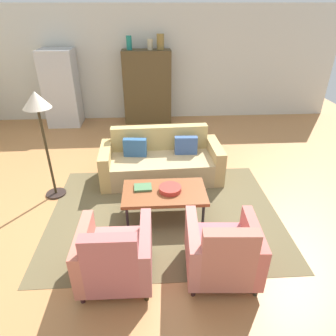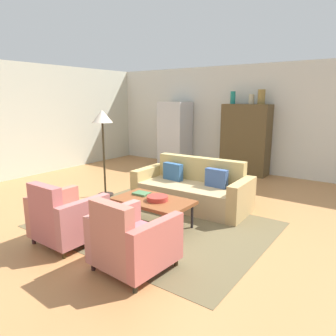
# 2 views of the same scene
# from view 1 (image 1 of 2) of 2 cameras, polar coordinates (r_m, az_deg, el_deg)

# --- Properties ---
(ground_plane) EXTENTS (11.24, 11.24, 0.00)m
(ground_plane) POSITION_cam_1_polar(r_m,az_deg,el_deg) (4.79, -0.31, -6.73)
(ground_plane) COLOR #B67B48
(wall_back) EXTENTS (9.37, 0.12, 2.80)m
(wall_back) POSITION_cam_1_polar(r_m,az_deg,el_deg) (8.18, -2.07, 19.17)
(wall_back) COLOR silver
(wall_back) RESTS_ON ground
(area_rug) EXTENTS (3.40, 2.60, 0.01)m
(area_rug) POSITION_cam_1_polar(r_m,az_deg,el_deg) (4.59, -0.70, -8.52)
(area_rug) COLOR brown
(area_rug) RESTS_ON ground
(couch) EXTENTS (2.13, 0.98, 0.86)m
(couch) POSITION_cam_1_polar(r_m,az_deg,el_deg) (5.39, -1.36, 1.27)
(couch) COLOR tan
(couch) RESTS_ON ground
(coffee_table) EXTENTS (1.20, 0.70, 0.43)m
(coffee_table) POSITION_cam_1_polar(r_m,az_deg,el_deg) (4.32, -0.70, -4.84)
(coffee_table) COLOR black
(coffee_table) RESTS_ON ground
(armchair_left) EXTENTS (0.81, 0.81, 0.88)m
(armchair_left) POSITION_cam_1_polar(r_m,az_deg,el_deg) (3.47, -10.07, -16.56)
(armchair_left) COLOR black
(armchair_left) RESTS_ON ground
(armchair_right) EXTENTS (0.85, 0.85, 0.88)m
(armchair_right) POSITION_cam_1_polar(r_m,az_deg,el_deg) (3.53, 10.40, -15.70)
(armchair_right) COLOR #2D2A22
(armchair_right) RESTS_ON ground
(fruit_bowl) EXTENTS (0.32, 0.32, 0.07)m
(fruit_bowl) POSITION_cam_1_polar(r_m,az_deg,el_deg) (4.28, 0.42, -4.01)
(fruit_bowl) COLOR #AC342C
(fruit_bowl) RESTS_ON coffee_table
(book_stack) EXTENTS (0.26, 0.21, 0.03)m
(book_stack) POSITION_cam_1_polar(r_m,az_deg,el_deg) (4.37, -4.82, -3.71)
(book_stack) COLOR #436D43
(book_stack) RESTS_ON coffee_table
(cabinet) EXTENTS (1.20, 0.51, 1.80)m
(cabinet) POSITION_cam_1_polar(r_m,az_deg,el_deg) (7.95, -3.96, 15.14)
(cabinet) COLOR #4D3D23
(cabinet) RESTS_ON ground
(vase_tall) EXTENTS (0.13, 0.13, 0.32)m
(vase_tall) POSITION_cam_1_polar(r_m,az_deg,el_deg) (7.77, -7.44, 22.61)
(vase_tall) COLOR #1A776A
(vase_tall) RESTS_ON cabinet
(vase_round) EXTENTS (0.13, 0.13, 0.24)m
(vase_round) POSITION_cam_1_polar(r_m,az_deg,el_deg) (7.76, -3.44, 22.49)
(vase_round) COLOR #BCAF8C
(vase_round) RESTS_ON cabinet
(vase_small) EXTENTS (0.18, 0.18, 0.35)m
(vase_small) POSITION_cam_1_polar(r_m,az_deg,el_deg) (7.76, -1.45, 22.95)
(vase_small) COLOR olive
(vase_small) RESTS_ON cabinet
(refrigerator) EXTENTS (0.80, 0.73, 1.85)m
(refrigerator) POSITION_cam_1_polar(r_m,az_deg,el_deg) (8.14, -19.65, 14.10)
(refrigerator) COLOR #B7BABF
(refrigerator) RESTS_ON ground
(floor_lamp) EXTENTS (0.40, 0.40, 1.72)m
(floor_lamp) POSITION_cam_1_polar(r_m,az_deg,el_deg) (4.74, -23.54, 10.03)
(floor_lamp) COLOR #2D211E
(floor_lamp) RESTS_ON ground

